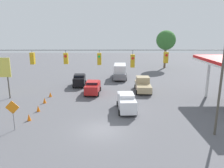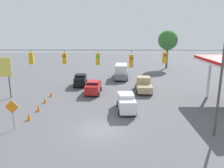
% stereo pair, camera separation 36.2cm
% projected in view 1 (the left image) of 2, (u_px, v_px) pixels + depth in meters
% --- Properties ---
extents(ground_plane, '(140.00, 140.00, 0.00)m').
position_uv_depth(ground_plane, '(101.00, 130.00, 19.96)').
color(ground_plane, '#56565B').
extents(overhead_signal_span, '(20.23, 0.38, 8.36)m').
position_uv_depth(overhead_signal_span, '(100.00, 75.00, 17.76)').
color(overhead_signal_span, '#4C473D').
rests_on(overhead_signal_span, ground_plane).
extents(sedan_white_crossing_near, '(2.11, 4.65, 2.03)m').
position_uv_depth(sedan_white_crossing_near, '(126.00, 102.00, 24.64)').
color(sedan_white_crossing_near, silver).
rests_on(sedan_white_crossing_near, ground_plane).
extents(sedan_black_withflow_far, '(2.16, 4.07, 1.92)m').
position_uv_depth(sedan_black_withflow_far, '(79.00, 80.00, 35.67)').
color(sedan_black_withflow_far, black).
rests_on(sedan_black_withflow_far, ground_plane).
extents(box_truck_grey_oncoming_deep, '(2.87, 7.24, 2.71)m').
position_uv_depth(box_truck_grey_oncoming_deep, '(120.00, 71.00, 41.23)').
color(box_truck_grey_oncoming_deep, slate).
rests_on(box_truck_grey_oncoming_deep, ground_plane).
extents(pickup_truck_tan_oncoming_far, '(2.49, 5.23, 2.12)m').
position_uv_depth(pickup_truck_tan_oncoming_far, '(143.00, 85.00, 32.57)').
color(pickup_truck_tan_oncoming_far, tan).
rests_on(pickup_truck_tan_oncoming_far, ground_plane).
extents(sedan_red_withflow_mid, '(2.25, 4.47, 1.84)m').
position_uv_depth(sedan_red_withflow_mid, '(93.00, 87.00, 31.36)').
color(sedan_red_withflow_mid, red).
rests_on(sedan_red_withflow_mid, ground_plane).
extents(traffic_cone_nearest, '(0.40, 0.40, 0.70)m').
position_uv_depth(traffic_cone_nearest, '(29.00, 117.00, 22.03)').
color(traffic_cone_nearest, orange).
rests_on(traffic_cone_nearest, ground_plane).
extents(traffic_cone_second, '(0.40, 0.40, 0.70)m').
position_uv_depth(traffic_cone_second, '(38.00, 108.00, 24.53)').
color(traffic_cone_second, orange).
rests_on(traffic_cone_second, ground_plane).
extents(traffic_cone_third, '(0.40, 0.40, 0.70)m').
position_uv_depth(traffic_cone_third, '(44.00, 100.00, 27.32)').
color(traffic_cone_third, orange).
rests_on(traffic_cone_third, ground_plane).
extents(traffic_cone_fourth, '(0.40, 0.40, 0.70)m').
position_uv_depth(traffic_cone_fourth, '(50.00, 94.00, 29.93)').
color(traffic_cone_fourth, orange).
rests_on(traffic_cone_fourth, ground_plane).
extents(work_zone_sign, '(1.27, 0.06, 2.84)m').
position_uv_depth(work_zone_sign, '(13.00, 110.00, 19.54)').
color(work_zone_sign, slate).
rests_on(work_zone_sign, ground_plane).
extents(tree_horizon_left, '(4.56, 4.56, 8.91)m').
position_uv_depth(tree_horizon_left, '(166.00, 40.00, 51.38)').
color(tree_horizon_left, brown).
rests_on(tree_horizon_left, ground_plane).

